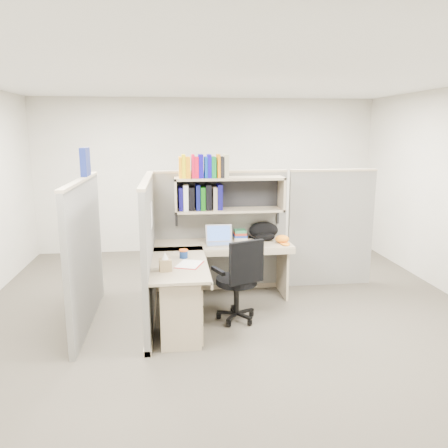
{
  "coord_description": "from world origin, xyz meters",
  "views": [
    {
      "loc": [
        -0.62,
        -4.79,
        2.13
      ],
      "look_at": [
        -0.02,
        0.25,
        1.05
      ],
      "focal_mm": 35.0,
      "sensor_mm": 36.0,
      "label": 1
    }
  ],
  "objects": [
    {
      "name": "task_chair",
      "position": [
        0.09,
        -0.2,
        0.35
      ],
      "size": [
        0.57,
        0.53,
        0.99
      ],
      "color": "black",
      "rests_on": "ground"
    },
    {
      "name": "cubicle",
      "position": [
        -0.37,
        0.45,
        0.91
      ],
      "size": [
        3.79,
        1.84,
        1.95
      ],
      "color": "slate",
      "rests_on": "ground"
    },
    {
      "name": "orange_cap",
      "position": [
        0.76,
        0.51,
        0.78
      ],
      "size": [
        0.21,
        0.23,
        0.1
      ],
      "primitive_type": null,
      "rotation": [
        0.0,
        0.0,
        0.16
      ],
      "color": "orange",
      "rests_on": "desk"
    },
    {
      "name": "paper_cup",
      "position": [
        0.01,
        0.7,
        0.78
      ],
      "size": [
        0.08,
        0.08,
        0.1
      ],
      "primitive_type": "cylinder",
      "rotation": [
        0.0,
        0.0,
        -0.26
      ],
      "color": "white",
      "rests_on": "desk"
    },
    {
      "name": "ground",
      "position": [
        0.0,
        0.0,
        0.0
      ],
      "size": [
        6.0,
        6.0,
        0.0
      ],
      "primitive_type": "plane",
      "color": "#353129",
      "rests_on": "ground"
    },
    {
      "name": "laptop",
      "position": [
        -0.04,
        0.51,
        0.85
      ],
      "size": [
        0.34,
        0.34,
        0.24
      ],
      "primitive_type": null,
      "rotation": [
        0.0,
        0.0,
        0.01
      ],
      "color": "#ACACB1",
      "rests_on": "desk"
    },
    {
      "name": "backpack",
      "position": [
        0.57,
        0.7,
        0.84
      ],
      "size": [
        0.41,
        0.33,
        0.23
      ],
      "primitive_type": null,
      "rotation": [
        0.0,
        0.0,
        0.09
      ],
      "color": "black",
      "rests_on": "desk"
    },
    {
      "name": "room_shell",
      "position": [
        0.0,
        0.0,
        1.62
      ],
      "size": [
        6.0,
        6.0,
        6.0
      ],
      "color": "#B6B2A4",
      "rests_on": "ground"
    },
    {
      "name": "snack_canister",
      "position": [
        -0.52,
        -0.04,
        0.78
      ],
      "size": [
        0.1,
        0.1,
        0.1
      ],
      "color": "navy",
      "rests_on": "desk"
    },
    {
      "name": "mouse",
      "position": [
        0.15,
        0.4,
        0.75
      ],
      "size": [
        0.11,
        0.09,
        0.03
      ],
      "primitive_type": "ellipsoid",
      "rotation": [
        0.0,
        0.0,
        0.31
      ],
      "color": "#8294B8",
      "rests_on": "desk"
    },
    {
      "name": "desk",
      "position": [
        -0.41,
        -0.29,
        0.44
      ],
      "size": [
        1.74,
        1.75,
        0.73
      ],
      "color": "tan",
      "rests_on": "ground"
    },
    {
      "name": "loose_paper",
      "position": [
        -0.46,
        -0.28,
        0.73
      ],
      "size": [
        0.32,
        0.36,
        0.0
      ],
      "primitive_type": null,
      "rotation": [
        0.0,
        0.0,
        -0.37
      ],
      "color": "white",
      "rests_on": "desk"
    },
    {
      "name": "tissue_box",
      "position": [
        -0.71,
        -0.47,
        0.83
      ],
      "size": [
        0.13,
        0.13,
        0.19
      ],
      "primitive_type": null,
      "rotation": [
        0.0,
        0.0,
        0.12
      ],
      "color": "#957D54",
      "rests_on": "desk"
    },
    {
      "name": "book_stack",
      "position": [
        0.26,
        0.82,
        0.79
      ],
      "size": [
        0.18,
        0.24,
        0.12
      ],
      "primitive_type": null,
      "rotation": [
        0.0,
        0.0,
        -0.0
      ],
      "color": "gray",
      "rests_on": "desk"
    }
  ]
}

